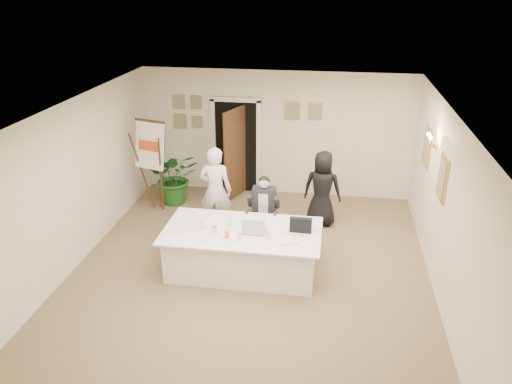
{
  "coord_description": "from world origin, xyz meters",
  "views": [
    {
      "loc": [
        1.24,
        -7.15,
        4.62
      ],
      "look_at": [
        0.01,
        0.6,
        1.22
      ],
      "focal_mm": 35.0,
      "sensor_mm": 36.0,
      "label": 1
    }
  ],
  "objects": [
    {
      "name": "glass_d",
      "position": [
        -0.36,
        0.18,
        0.84
      ],
      "size": [
        0.06,
        0.06,
        0.14
      ],
      "primitive_type": "cylinder",
      "rotation": [
        0.0,
        0.0,
        -0.06
      ],
      "color": "silver",
      "rests_on": "conference_table"
    },
    {
      "name": "pictures_back_wall",
      "position": [
        -0.8,
        3.47,
        1.85
      ],
      "size": [
        3.4,
        0.06,
        0.8
      ],
      "primitive_type": null,
      "color": "gold",
      "rests_on": "wall_back"
    },
    {
      "name": "wall_left",
      "position": [
        -3.0,
        0.0,
        1.4
      ],
      "size": [
        0.1,
        7.0,
        2.8
      ],
      "primitive_type": "cube",
      "color": "white",
      "rests_on": "floor"
    },
    {
      "name": "wall_back",
      "position": [
        0.0,
        3.5,
        1.4
      ],
      "size": [
        6.0,
        0.1,
        2.8
      ],
      "primitive_type": "cube",
      "color": "white",
      "rests_on": "floor"
    },
    {
      "name": "plate_mid",
      "position": [
        -0.58,
        -0.38,
        0.78
      ],
      "size": [
        0.25,
        0.25,
        0.01
      ],
      "primitive_type": "cylinder",
      "rotation": [
        0.0,
        0.0,
        -0.22
      ],
      "color": "white",
      "rests_on": "conference_table"
    },
    {
      "name": "flip_chart",
      "position": [
        -2.37,
        2.13,
        0.9
      ],
      "size": [
        0.71,
        0.52,
        1.95
      ],
      "color": "#392212",
      "rests_on": "floor"
    },
    {
      "name": "seated_man",
      "position": [
        0.08,
        1.05,
        0.67
      ],
      "size": [
        0.59,
        0.63,
        1.34
      ],
      "primitive_type": null,
      "rotation": [
        0.0,
        0.0,
        -0.03
      ],
      "color": "black",
      "rests_on": "floor"
    },
    {
      "name": "oj_glass",
      "position": [
        -0.32,
        -0.29,
        0.84
      ],
      "size": [
        0.09,
        0.09,
        0.13
      ],
      "primitive_type": "cylinder",
      "rotation": [
        0.0,
        0.0,
        0.27
      ],
      "color": "orange",
      "rests_on": "conference_table"
    },
    {
      "name": "glass_c",
      "position": [
        0.33,
        -0.21,
        0.84
      ],
      "size": [
        0.08,
        0.08,
        0.14
      ],
      "primitive_type": "cylinder",
      "rotation": [
        0.0,
        0.0,
        -0.24
      ],
      "color": "silver",
      "rests_on": "conference_table"
    },
    {
      "name": "wall_front",
      "position": [
        0.0,
        -3.5,
        1.4
      ],
      "size": [
        6.0,
        0.1,
        2.8
      ],
      "primitive_type": "cube",
      "color": "white",
      "rests_on": "floor"
    },
    {
      "name": "ceiling",
      "position": [
        0.0,
        0.0,
        2.8
      ],
      "size": [
        6.0,
        7.0,
        0.02
      ],
      "primitive_type": "cube",
      "color": "white",
      "rests_on": "wall_back"
    },
    {
      "name": "doorway",
      "position": [
        -0.88,
        3.32,
        1.04
      ],
      "size": [
        1.14,
        0.86,
        2.2
      ],
      "color": "black",
      "rests_on": "floor"
    },
    {
      "name": "laptop",
      "position": [
        0.08,
        0.02,
        0.91
      ],
      "size": [
        0.37,
        0.38,
        0.28
      ],
      "primitive_type": null,
      "rotation": [
        0.0,
        0.0,
        -0.0
      ],
      "color": "#B7BABC",
      "rests_on": "conference_table"
    },
    {
      "name": "paper_stack",
      "position": [
        0.66,
        -0.25,
        0.79
      ],
      "size": [
        0.37,
        0.31,
        0.03
      ],
      "primitive_type": "cube",
      "rotation": [
        0.0,
        0.0,
        0.35
      ],
      "color": "white",
      "rests_on": "conference_table"
    },
    {
      "name": "potted_palm",
      "position": [
        -2.11,
        2.58,
        0.59
      ],
      "size": [
        1.28,
        1.19,
        1.18
      ],
      "primitive_type": "imported",
      "rotation": [
        0.0,
        0.0,
        0.29
      ],
      "color": "#1B521B",
      "rests_on": "floor"
    },
    {
      "name": "pictures_right_wall",
      "position": [
        2.97,
        1.2,
        1.75
      ],
      "size": [
        0.06,
        2.2,
        0.8
      ],
      "primitive_type": null,
      "color": "gold",
      "rests_on": "wall_right"
    },
    {
      "name": "conference_table",
      "position": [
        -0.13,
        0.02,
        0.39
      ],
      "size": [
        2.6,
        1.39,
        0.78
      ],
      "color": "white",
      "rests_on": "floor"
    },
    {
      "name": "plate_near",
      "position": [
        -0.23,
        -0.4,
        0.78
      ],
      "size": [
        0.3,
        0.3,
        0.01
      ],
      "primitive_type": "cylinder",
      "rotation": [
        0.0,
        0.0,
        -0.27
      ],
      "color": "white",
      "rests_on": "conference_table"
    },
    {
      "name": "standing_man",
      "position": [
        -0.9,
        1.39,
        0.87
      ],
      "size": [
        0.64,
        0.43,
        1.73
      ],
      "primitive_type": "imported",
      "rotation": [
        0.0,
        0.0,
        3.11
      ],
      "color": "white",
      "rests_on": "floor"
    },
    {
      "name": "steel_jug",
      "position": [
        -0.55,
        -0.14,
        0.83
      ],
      "size": [
        0.1,
        0.1,
        0.11
      ],
      "primitive_type": "cylinder",
      "rotation": [
        0.0,
        0.0,
        0.04
      ],
      "color": "silver",
      "rests_on": "conference_table"
    },
    {
      "name": "plate_left",
      "position": [
        -1.13,
        -0.22,
        0.78
      ],
      "size": [
        0.25,
        0.25,
        0.01
      ],
      "primitive_type": "cylinder",
      "rotation": [
        0.0,
        0.0,
        -0.15
      ],
      "color": "white",
      "rests_on": "conference_table"
    },
    {
      "name": "wall_sconce",
      "position": [
        2.9,
        1.2,
        2.1
      ],
      "size": [
        0.2,
        0.3,
        0.24
      ],
      "primitive_type": null,
      "color": "#C57C3F",
      "rests_on": "wall_right"
    },
    {
      "name": "wall_right",
      "position": [
        3.0,
        0.0,
        1.4
      ],
      "size": [
        0.1,
        7.0,
        2.8
      ],
      "primitive_type": "cube",
      "color": "white",
      "rests_on": "floor"
    },
    {
      "name": "glass_b",
      "position": [
        -0.11,
        -0.28,
        0.84
      ],
      "size": [
        0.08,
        0.08,
        0.14
      ],
      "primitive_type": "cylinder",
      "rotation": [
        0.0,
        0.0,
        -0.27
      ],
      "color": "silver",
      "rests_on": "conference_table"
    },
    {
      "name": "laptop_bag",
      "position": [
        0.83,
        0.11,
        0.9
      ],
      "size": [
        0.36,
        0.11,
        0.25
      ],
      "primitive_type": "cube",
      "rotation": [
        0.0,
        0.0,
        -0.02
      ],
      "color": "black",
      "rests_on": "conference_table"
    },
    {
      "name": "glass_a",
      "position": [
        -0.77,
        -0.04,
        0.84
      ],
      "size": [
        0.08,
        0.08,
        0.14
      ],
      "primitive_type": "cylinder",
      "rotation": [
        0.0,
        0.0,
        0.18
      ],
      "color": "silver",
      "rests_on": "conference_table"
    },
    {
      "name": "floor",
      "position": [
        0.0,
        0.0,
        0.0
      ],
      "size": [
        7.0,
        7.0,
        0.0
      ],
      "primitive_type": "plane",
      "color": "brown",
      "rests_on": "ground"
    },
    {
      "name": "standing_woman",
      "position": [
        1.11,
        2.0,
        0.77
      ],
      "size": [
        0.81,
        0.59,
        1.54
      ],
      "primitive_type": "imported",
      "rotation": [
        0.0,
        0.0,
        3.0
      ],
      "color": "black",
      "rests_on": "floor"
    }
  ]
}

